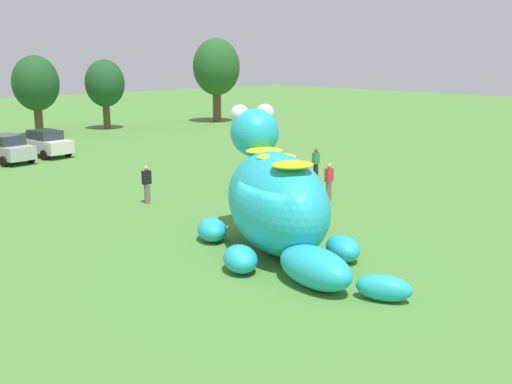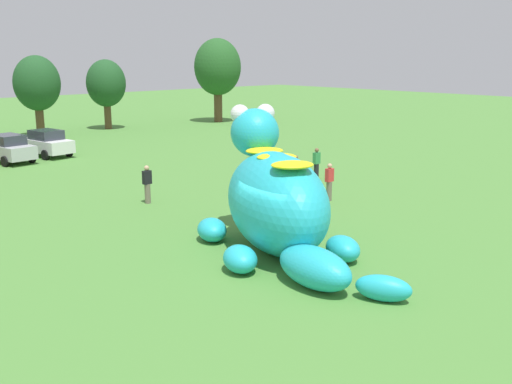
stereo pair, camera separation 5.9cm
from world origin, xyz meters
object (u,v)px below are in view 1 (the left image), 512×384
giant_inflatable_creature (277,201)px  spectator_by_cars (316,164)px  car_silver (6,149)px  spectator_near_inflatable (295,173)px  spectator_wandering (147,185)px  car_white (45,143)px  spectator_mid_field (329,182)px

giant_inflatable_creature → spectator_by_cars: bearing=35.0°
giant_inflatable_creature → car_silver: giant_inflatable_creature is taller
car_silver → spectator_near_inflatable: bearing=-66.6°
spectator_by_cars → spectator_wandering: 9.42m
car_white → spectator_by_cars: bearing=-67.0°
car_white → spectator_by_cars: 18.44m
car_white → spectator_by_cars: car_white is taller
car_white → spectator_mid_field: 20.79m
car_silver → spectator_mid_field: 20.94m
giant_inflatable_creature → spectator_near_inflatable: bearing=39.5°
giant_inflatable_creature → spectator_mid_field: bearing=26.7°
spectator_mid_field → spectator_wandering: bearing=140.8°
giant_inflatable_creature → car_silver: (-0.29, 23.11, -0.86)m
car_silver → giant_inflatable_creature: bearing=-89.3°
car_white → spectator_wandering: bearing=-97.6°
spectator_mid_field → spectator_by_cars: size_ratio=1.00×
car_silver → spectator_by_cars: size_ratio=2.51×
car_white → spectator_wandering: (-2.04, -15.19, -0.01)m
spectator_by_cars → spectator_wandering: bearing=169.1°
spectator_near_inflatable → spectator_mid_field: bearing=-100.5°
giant_inflatable_creature → spectator_mid_field: size_ratio=5.46×
car_silver → car_white: size_ratio=1.00×
giant_inflatable_creature → spectator_near_inflatable: (7.16, 5.90, -0.87)m
car_silver → spectator_wandering: 14.60m
spectator_near_inflatable → spectator_by_cars: bearing=18.7°
spectator_by_cars → spectator_near_inflatable: bearing=-161.3°
spectator_mid_field → spectator_near_inflatable: bearing=79.5°
giant_inflatable_creature → spectator_mid_field: giant_inflatable_creature is taller
car_silver → spectator_mid_field: bearing=-70.5°
car_silver → car_white: (2.70, 0.60, 0.00)m
spectator_by_cars → spectator_wandering: same height
giant_inflatable_creature → spectator_mid_field: (6.69, 3.37, -0.87)m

